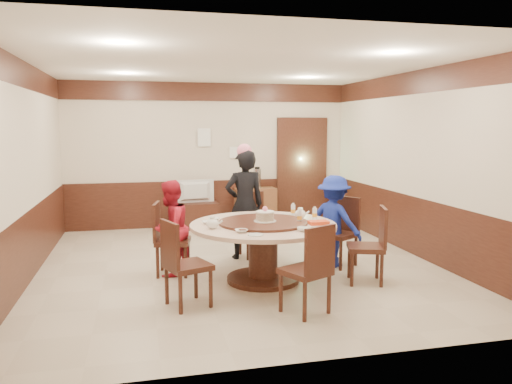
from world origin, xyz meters
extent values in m
plane|color=#C3B49C|center=(0.00, 0.00, 0.00)|extent=(6.00, 6.00, 0.00)
plane|color=white|center=(0.00, 0.00, 2.80)|extent=(6.00, 6.00, 0.00)
cube|color=beige|center=(0.00, 3.00, 1.40)|extent=(5.50, 0.04, 2.80)
cube|color=beige|center=(0.00, -3.00, 1.40)|extent=(5.50, 0.04, 2.80)
cube|color=beige|center=(-2.75, 0.00, 1.40)|extent=(0.04, 6.00, 2.80)
cube|color=beige|center=(2.75, 0.00, 1.40)|extent=(0.04, 6.00, 2.80)
cube|color=#3B1B12|center=(0.00, 0.00, 0.45)|extent=(5.50, 6.00, 0.90)
cube|color=#3B1B12|center=(0.00, 0.00, 2.62)|extent=(5.50, 6.00, 0.35)
cube|color=#3B1B12|center=(1.90, 2.95, 1.05)|extent=(1.05, 0.08, 2.18)
cube|color=#88D28C|center=(1.90, 2.97, 1.05)|extent=(0.88, 0.02, 2.05)
cylinder|color=#3B1B12|center=(0.16, -0.76, 0.03)|extent=(0.93, 0.93, 0.06)
cylinder|color=#3B1B12|center=(0.16, -0.76, 0.35)|extent=(0.37, 0.37, 0.65)
cylinder|color=#D0AC97|center=(0.16, -0.76, 0.72)|extent=(1.85, 1.85, 0.05)
cylinder|color=#3B1B12|center=(0.16, -0.76, 0.77)|extent=(1.13, 1.13, 0.03)
cube|color=#3B1B12|center=(1.37, -0.31, 0.45)|extent=(0.60, 0.60, 0.06)
cube|color=#3B1B12|center=(1.55, -0.20, 0.72)|extent=(0.25, 0.38, 0.50)
cube|color=#3B1B12|center=(1.37, -0.31, 0.21)|extent=(0.36, 0.36, 0.42)
cube|color=#3B1B12|center=(0.34, 0.46, 0.45)|extent=(0.49, 0.49, 0.06)
cube|color=#3B1B12|center=(0.31, 0.67, 0.72)|extent=(0.42, 0.09, 0.50)
cube|color=#3B1B12|center=(0.34, 0.46, 0.21)|extent=(0.36, 0.36, 0.42)
cube|color=#3B1B12|center=(-0.94, -0.20, 0.45)|extent=(0.52, 0.52, 0.06)
cube|color=#3B1B12|center=(-1.15, -0.16, 0.72)|extent=(0.12, 0.42, 0.50)
cube|color=#3B1B12|center=(-0.94, -0.20, 0.21)|extent=(0.36, 0.36, 0.42)
cube|color=#3B1B12|center=(-0.86, -1.43, 0.45)|extent=(0.57, 0.57, 0.06)
cube|color=#3B1B12|center=(-1.05, -1.51, 0.72)|extent=(0.18, 0.41, 0.50)
cube|color=#3B1B12|center=(-0.86, -1.43, 0.21)|extent=(0.36, 0.36, 0.42)
cube|color=#3B1B12|center=(0.33, -1.92, 0.45)|extent=(0.59, 0.59, 0.06)
cube|color=#3B1B12|center=(0.42, -2.11, 0.72)|extent=(0.39, 0.22, 0.50)
cube|color=#3B1B12|center=(0.33, -1.92, 0.21)|extent=(0.36, 0.36, 0.42)
cube|color=#3B1B12|center=(1.41, -1.11, 0.45)|extent=(0.56, 0.56, 0.06)
cube|color=#3B1B12|center=(1.60, -1.17, 0.72)|extent=(0.17, 0.41, 0.50)
cube|color=#3B1B12|center=(1.41, -1.11, 0.21)|extent=(0.36, 0.36, 0.42)
imported|color=black|center=(0.16, 0.41, 0.81)|extent=(0.62, 0.44, 1.63)
imported|color=red|center=(-0.97, -0.22, 0.63)|extent=(0.74, 0.78, 1.27)
imported|color=navy|center=(1.30, -0.30, 0.64)|extent=(0.89, 0.95, 1.29)
cylinder|color=white|center=(0.18, -0.78, 0.79)|extent=(0.28, 0.28, 0.01)
cylinder|color=tan|center=(0.18, -0.78, 0.84)|extent=(0.23, 0.23, 0.10)
cylinder|color=white|center=(0.18, -0.78, 0.90)|extent=(0.23, 0.23, 0.01)
sphere|color=pink|center=(0.18, -0.78, 0.94)|extent=(0.07, 0.07, 0.07)
ellipsoid|color=white|center=(-0.51, -0.93, 0.81)|extent=(0.17, 0.15, 0.13)
ellipsoid|color=white|center=(0.72, -0.55, 0.81)|extent=(0.17, 0.15, 0.13)
imported|color=white|center=(-0.42, -0.43, 0.77)|extent=(0.15, 0.15, 0.04)
imported|color=white|center=(0.51, -1.32, 0.77)|extent=(0.15, 0.15, 0.05)
imported|color=white|center=(-0.22, -1.22, 0.77)|extent=(0.15, 0.15, 0.04)
imported|color=white|center=(0.83, -0.89, 0.77)|extent=(0.12, 0.12, 0.04)
imported|color=white|center=(-0.53, -0.62, 0.77)|extent=(0.15, 0.15, 0.04)
cylinder|color=white|center=(-0.09, -1.41, 0.76)|extent=(0.18, 0.18, 0.01)
cylinder|color=white|center=(0.61, -0.26, 0.76)|extent=(0.18, 0.18, 0.01)
cube|color=white|center=(0.79, -1.06, 0.76)|extent=(0.30, 0.20, 0.02)
cube|color=red|center=(0.79, -1.06, 0.79)|extent=(0.24, 0.15, 0.04)
cylinder|color=silver|center=(0.61, -0.84, 0.83)|extent=(0.06, 0.06, 0.16)
cylinder|color=silver|center=(0.87, -0.70, 0.83)|extent=(0.06, 0.06, 0.16)
cylinder|color=silver|center=(0.68, -0.35, 0.83)|extent=(0.06, 0.06, 0.16)
cube|color=#3B1B12|center=(-0.31, 2.75, 0.25)|extent=(0.85, 0.45, 0.50)
imported|color=gray|center=(-0.31, 2.75, 0.72)|extent=(0.77, 0.21, 0.44)
cube|color=brown|center=(0.88, 2.78, 0.38)|extent=(0.80, 0.40, 0.75)
cylinder|color=silver|center=(0.92, 2.78, 0.94)|extent=(0.15, 0.15, 0.38)
cube|color=white|center=(-0.10, 2.96, 1.75)|extent=(0.25, 0.00, 0.35)
cube|color=white|center=(0.55, 2.96, 1.45)|extent=(0.30, 0.00, 0.22)
camera|label=1|loc=(-1.34, -6.77, 1.98)|focal=35.00mm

